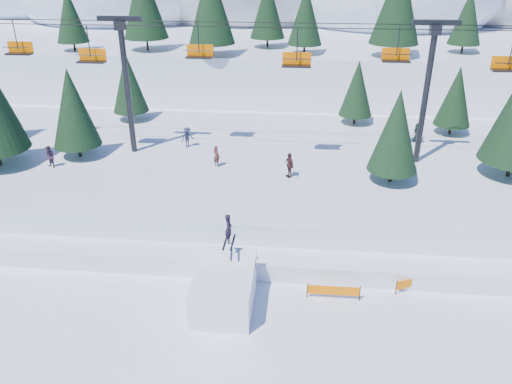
# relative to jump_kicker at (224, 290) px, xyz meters

# --- Properties ---
(ground) EXTENTS (160.00, 160.00, 0.00)m
(ground) POSITION_rel_jump_kicker_xyz_m (-0.63, -2.60, -1.13)
(ground) COLOR white
(ground) RESTS_ON ground
(mid_shelf) EXTENTS (70.00, 22.00, 2.50)m
(mid_shelf) POSITION_rel_jump_kicker_xyz_m (-0.63, 15.40, 0.12)
(mid_shelf) COLOR white
(mid_shelf) RESTS_ON ground
(berm) EXTENTS (70.00, 6.00, 1.10)m
(berm) POSITION_rel_jump_kicker_xyz_m (-0.63, 5.40, -0.58)
(berm) COLOR white
(berm) RESTS_ON ground
(jump_kicker) EXTENTS (3.03, 4.29, 4.78)m
(jump_kicker) POSITION_rel_jump_kicker_xyz_m (0.00, 0.00, 0.00)
(jump_kicker) COLOR white
(jump_kicker) RESTS_ON ground
(chairlift) EXTENTS (46.00, 3.21, 10.28)m
(chairlift) POSITION_rel_jump_kicker_xyz_m (0.81, 15.44, 8.19)
(chairlift) COLOR black
(chairlift) RESTS_ON mid_shelf
(conifer_stand) EXTENTS (63.27, 16.64, 9.44)m
(conifer_stand) POSITION_rel_jump_kicker_xyz_m (0.77, 15.22, 5.85)
(conifer_stand) COLOR black
(conifer_stand) RESTS_ON mid_shelf
(distant_skiers) EXTENTS (28.86, 9.39, 1.80)m
(distant_skiers) POSITION_rel_jump_kicker_xyz_m (-2.63, 14.53, 2.20)
(distant_skiers) COLOR #252745
(distant_skiers) RESTS_ON mid_shelf
(banner_near) EXTENTS (2.86, 0.07, 0.90)m
(banner_near) POSITION_rel_jump_kicker_xyz_m (5.73, 1.27, -0.59)
(banner_near) COLOR black
(banner_near) RESTS_ON ground
(banner_far) EXTENTS (2.60, 1.24, 0.90)m
(banner_far) POSITION_rel_jump_kicker_xyz_m (10.44, 2.59, -0.59)
(banner_far) COLOR black
(banner_far) RESTS_ON ground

